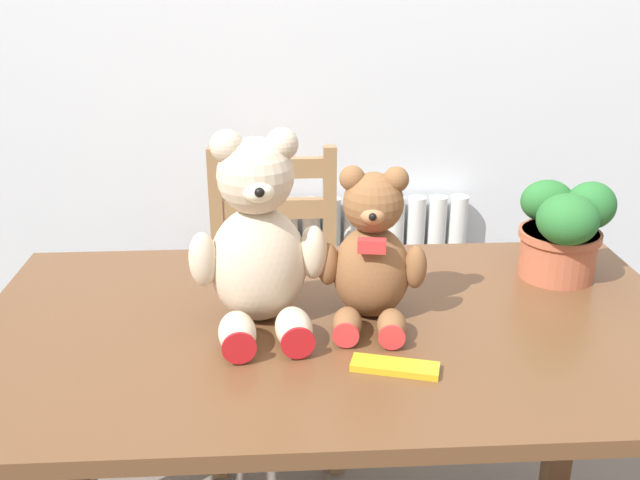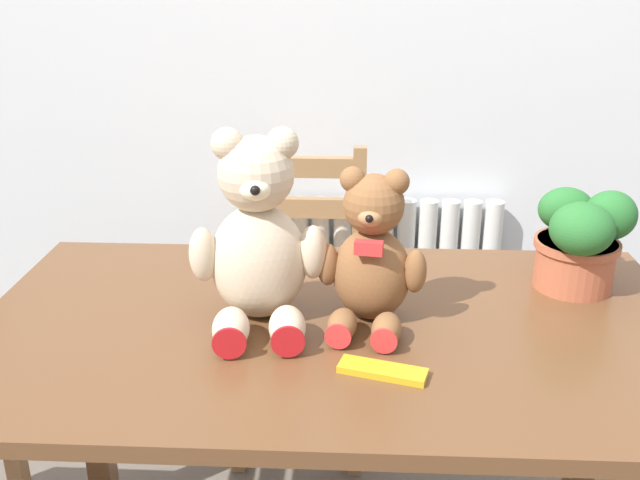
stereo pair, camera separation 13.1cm
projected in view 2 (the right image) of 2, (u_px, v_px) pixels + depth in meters
wall_back at (346, 1)px, 2.14m from camera, size 8.00×0.04×2.60m
radiator at (382, 306)px, 2.42m from camera, size 0.77×0.10×0.70m
dining_table at (334, 375)px, 1.39m from camera, size 1.36×0.76×0.77m
wooden_chair_behind at (301, 299)px, 2.15m from camera, size 0.38×0.38×0.90m
teddy_bear_left at (258, 241)px, 1.31m from camera, size 0.26×0.27×0.37m
teddy_bear_right at (372, 258)px, 1.31m from camera, size 0.21×0.22×0.30m
potted_plant at (580, 239)px, 1.45m from camera, size 0.20×0.23×0.21m
chocolate_bar at (383, 371)px, 1.17m from camera, size 0.15×0.08×0.01m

